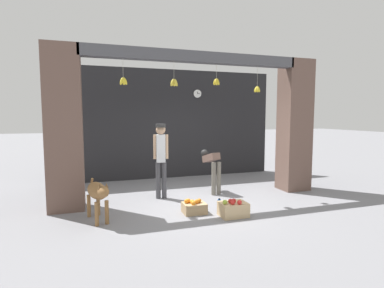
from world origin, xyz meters
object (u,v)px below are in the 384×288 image
(dog, at_px, (98,192))
(fruit_crate_apples, at_px, (233,209))
(shopkeeper, at_px, (161,154))
(worker_stooping, at_px, (212,165))
(wall_clock, at_px, (197,94))
(water_bottle, at_px, (219,204))
(fruit_crate_oranges, at_px, (194,207))

(dog, bearing_deg, fruit_crate_apples, 63.71)
(shopkeeper, height_order, worker_stooping, shopkeeper)
(shopkeeper, distance_m, wall_clock, 3.19)
(dog, height_order, wall_clock, wall_clock)
(water_bottle, bearing_deg, shopkeeper, 128.39)
(fruit_crate_apples, bearing_deg, fruit_crate_oranges, 148.19)
(dog, bearing_deg, shopkeeper, 114.38)
(shopkeeper, xyz_separation_m, worker_stooping, (1.32, 0.12, -0.35))
(shopkeeper, distance_m, water_bottle, 1.80)
(water_bottle, relative_size, wall_clock, 0.88)
(worker_stooping, xyz_separation_m, fruit_crate_oranges, (-0.93, -1.38, -0.58))
(dog, distance_m, shopkeeper, 1.89)
(shopkeeper, relative_size, fruit_crate_apples, 3.37)
(dog, height_order, worker_stooping, worker_stooping)
(shopkeeper, bearing_deg, water_bottle, 136.52)
(shopkeeper, bearing_deg, dog, 46.86)
(shopkeeper, height_order, water_bottle, shopkeeper)
(shopkeeper, bearing_deg, fruit_crate_apples, 130.40)
(worker_stooping, height_order, fruit_crate_apples, worker_stooping)
(dog, distance_m, fruit_crate_oranges, 1.87)
(dog, xyz_separation_m, shopkeeper, (1.42, 1.14, 0.51))
(dog, distance_m, wall_clock, 5.01)
(worker_stooping, xyz_separation_m, wall_clock, (0.33, 2.10, 1.92))
(worker_stooping, relative_size, fruit_crate_apples, 2.03)
(shopkeeper, distance_m, worker_stooping, 1.37)
(dog, xyz_separation_m, worker_stooping, (2.75, 1.26, 0.16))
(worker_stooping, height_order, wall_clock, wall_clock)
(fruit_crate_apples, xyz_separation_m, wall_clock, (0.61, 3.88, 2.47))
(fruit_crate_apples, bearing_deg, shopkeeper, 122.27)
(shopkeeper, relative_size, water_bottle, 7.42)
(shopkeeper, xyz_separation_m, fruit_crate_apples, (1.05, -1.66, -0.90))
(fruit_crate_oranges, bearing_deg, dog, 176.39)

